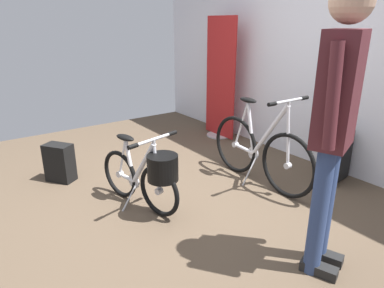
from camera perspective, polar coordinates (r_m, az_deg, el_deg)
ground_plane at (r=3.17m, az=-2.14°, el=-10.78°), size 6.08×6.08×0.00m
back_wall at (r=4.17m, az=21.85°, el=15.65°), size 6.08×0.10×2.83m
floor_banner_stand at (r=4.96m, az=4.69°, el=9.70°), size 0.60×0.36×1.68m
folding_bike_foreground at (r=3.03m, az=-7.39°, el=-4.89°), size 0.98×0.52×0.71m
display_bike_left at (r=3.59m, az=11.13°, el=-1.05°), size 1.37×0.53×0.95m
visitor_near_wall at (r=2.23m, az=22.70°, el=4.19°), size 0.35×0.50×1.83m
rolling_suitcase at (r=3.90m, az=22.74°, el=-1.77°), size 0.23×0.38×0.83m
backpack_on_floor at (r=3.89m, az=-21.04°, el=-2.92°), size 0.33×0.30×0.40m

